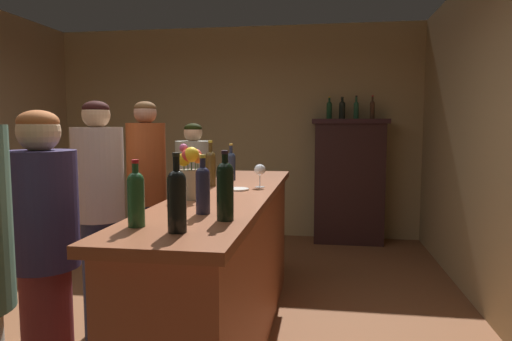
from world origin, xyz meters
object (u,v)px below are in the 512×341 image
wine_bottle_syrah (231,165)px  display_bottle_midleft (342,109)px  patron_redhead (147,195)px  patron_near_entrance (99,210)px  display_bottle_left (329,109)px  wine_bottle_malbec (225,188)px  wine_glass_mid (228,168)px  wine_glass_front (260,170)px  wine_bottle_riesling (211,167)px  wine_bottle_merlot (136,196)px  wine_bottle_chardonnay (177,198)px  flower_arrangement (190,171)px  wine_glass_rear (197,177)px  bar_counter (229,269)px  cheese_plate (237,189)px  display_cabinet (349,179)px  display_bottle_center (356,109)px  patron_in_navy (194,194)px  wine_bottle_pinot (203,187)px  display_bottle_midright (372,109)px

wine_bottle_syrah → display_bottle_midleft: 2.56m
patron_redhead → patron_near_entrance: bearing=-57.6°
wine_bottle_syrah → display_bottle_left: (0.79, 2.32, 0.52)m
display_bottle_left → patron_near_entrance: size_ratio=0.17×
wine_bottle_malbec → wine_glass_mid: bearing=101.6°
wine_glass_front → wine_bottle_riesling: bearing=-179.8°
wine_bottle_merlot → wine_glass_mid: (0.01, 1.86, -0.04)m
wine_bottle_chardonnay → wine_glass_mid: wine_bottle_chardonnay is taller
wine_bottle_chardonnay → wine_glass_front: 1.41m
wine_bottle_merlot → flower_arrangement: (0.01, 0.75, 0.04)m
wine_glass_mid → wine_glass_rear: wine_glass_rear is taller
bar_counter → cheese_plate: (0.04, 0.08, 0.53)m
display_cabinet → display_bottle_center: size_ratio=5.45×
bar_counter → flower_arrangement: flower_arrangement is taller
display_cabinet → wine_bottle_riesling: (-1.13, -2.71, 0.38)m
wine_bottle_riesling → display_bottle_center: size_ratio=1.14×
bar_counter → wine_bottle_syrah: wine_bottle_syrah is taller
wine_glass_rear → patron_in_navy: (-0.46, 1.49, -0.34)m
wine_bottle_pinot → display_bottle_left: size_ratio=1.03×
display_bottle_midleft → display_cabinet: bearing=-0.0°
display_bottle_midleft → wine_glass_mid: bearing=-114.9°
wine_bottle_chardonnay → wine_bottle_syrah: wine_bottle_chardonnay is taller
wine_bottle_malbec → wine_bottle_chardonnay: bearing=-119.3°
wine_glass_mid → display_bottle_left: bearing=68.7°
cheese_plate → display_bottle_midright: size_ratio=0.54×
bar_counter → wine_bottle_riesling: bearing=126.1°
wine_bottle_merlot → wine_bottle_chardonnay: size_ratio=0.89×
wine_bottle_chardonnay → wine_bottle_syrah: (-0.15, 1.79, -0.02)m
bar_counter → display_bottle_center: 3.34m
bar_counter → wine_bottle_riesling: (-0.18, 0.25, 0.67)m
wine_bottle_riesling → patron_near_entrance: size_ratio=0.20×
wine_bottle_riesling → display_bottle_midleft: display_bottle_midleft is taller
patron_in_navy → wine_bottle_riesling: bearing=-16.7°
wine_bottle_riesling → wine_bottle_malbec: size_ratio=1.03×
wine_bottle_malbec → patron_in_navy: bearing=109.9°
wine_bottle_syrah → display_bottle_left: display_bottle_left is taller
display_cabinet → wine_glass_mid: bearing=-117.1°
flower_arrangement → patron_near_entrance: bearing=155.8°
bar_counter → wine_glass_front: size_ratio=17.25×
wine_glass_rear → wine_bottle_malbec: bearing=-65.1°
patron_near_entrance → patron_redhead: patron_redhead is taller
wine_bottle_syrah → wine_bottle_merlot: bearing=-92.1°
wine_bottle_pinot → wine_glass_rear: (-0.21, 0.62, -0.02)m
wine_bottle_malbec → patron_in_navy: size_ratio=0.21×
wine_bottle_merlot → wine_bottle_malbec: bearing=27.5°
wine_bottle_chardonnay → display_bottle_left: bearing=81.1°
wine_glass_mid → patron_near_entrance: size_ratio=0.07×
display_bottle_left → wine_bottle_merlot: bearing=-102.0°
wine_glass_mid → bar_counter: bearing=-78.0°
wine_glass_front → display_bottle_midright: display_bottle_midright is taller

